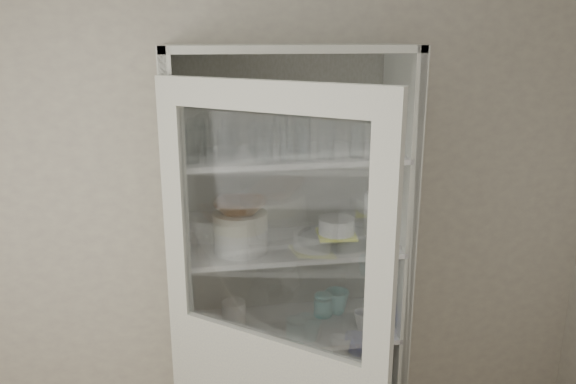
# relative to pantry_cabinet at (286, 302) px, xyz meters

# --- Properties ---
(wall_back) EXTENTS (3.60, 0.02, 2.60)m
(wall_back) POSITION_rel_pantry_cabinet_xyz_m (-0.20, 0.16, 0.36)
(wall_back) COLOR #B0A69B
(wall_back) RESTS_ON ground
(pantry_cabinet) EXTENTS (1.00, 0.45, 2.10)m
(pantry_cabinet) POSITION_rel_pantry_cabinet_xyz_m (0.00, 0.00, 0.00)
(pantry_cabinet) COLOR #B3B3B3
(pantry_cabinet) RESTS_ON floor
(tumbler_0) EXTENTS (0.07, 0.07, 0.14)m
(tumbler_0) POSITION_rel_pantry_cabinet_xyz_m (-0.40, -0.19, 0.79)
(tumbler_0) COLOR silver
(tumbler_0) RESTS_ON shelf_glass
(tumbler_1) EXTENTS (0.10, 0.10, 0.15)m
(tumbler_1) POSITION_rel_pantry_cabinet_xyz_m (-0.12, -0.21, 0.80)
(tumbler_1) COLOR silver
(tumbler_1) RESTS_ON shelf_glass
(tumbler_2) EXTENTS (0.08, 0.08, 0.13)m
(tumbler_2) POSITION_rel_pantry_cabinet_xyz_m (-0.27, -0.19, 0.78)
(tumbler_2) COLOR silver
(tumbler_2) RESTS_ON shelf_glass
(tumbler_3) EXTENTS (0.08, 0.08, 0.12)m
(tumbler_3) POSITION_rel_pantry_cabinet_xyz_m (0.03, -0.21, 0.78)
(tumbler_3) COLOR silver
(tumbler_3) RESTS_ON shelf_glass
(tumbler_4) EXTENTS (0.07, 0.07, 0.14)m
(tumbler_4) POSITION_rel_pantry_cabinet_xyz_m (-0.03, -0.22, 0.79)
(tumbler_4) COLOR silver
(tumbler_4) RESTS_ON shelf_glass
(tumbler_5) EXTENTS (0.09, 0.09, 0.15)m
(tumbler_5) POSITION_rel_pantry_cabinet_xyz_m (0.13, -0.20, 0.80)
(tumbler_5) COLOR silver
(tumbler_5) RESTS_ON shelf_glass
(tumbler_6) EXTENTS (0.08, 0.08, 0.12)m
(tumbler_6) POSITION_rel_pantry_cabinet_xyz_m (0.26, -0.20, 0.78)
(tumbler_6) COLOR silver
(tumbler_6) RESTS_ON shelf_glass
(tumbler_7) EXTENTS (0.08, 0.08, 0.12)m
(tumbler_7) POSITION_rel_pantry_cabinet_xyz_m (-0.39, -0.04, 0.78)
(tumbler_7) COLOR silver
(tumbler_7) RESTS_ON shelf_glass
(tumbler_8) EXTENTS (0.09, 0.09, 0.15)m
(tumbler_8) POSITION_rel_pantry_cabinet_xyz_m (-0.37, -0.07, 0.80)
(tumbler_8) COLOR silver
(tumbler_8) RESTS_ON shelf_glass
(tumbler_9) EXTENTS (0.08, 0.08, 0.14)m
(tumbler_9) POSITION_rel_pantry_cabinet_xyz_m (-0.24, -0.06, 0.79)
(tumbler_9) COLOR silver
(tumbler_9) RESTS_ON shelf_glass
(tumbler_10) EXTENTS (0.08, 0.08, 0.12)m
(tumbler_10) POSITION_rel_pantry_cabinet_xyz_m (-0.14, -0.09, 0.78)
(tumbler_10) COLOR silver
(tumbler_10) RESTS_ON shelf_glass
(tumbler_11) EXTENTS (0.10, 0.10, 0.15)m
(tumbler_11) POSITION_rel_pantry_cabinet_xyz_m (0.06, -0.09, 0.80)
(tumbler_11) COLOR silver
(tumbler_11) RESTS_ON shelf_glass
(goblet_0) EXTENTS (0.08, 0.08, 0.17)m
(goblet_0) POSITION_rel_pantry_cabinet_xyz_m (-0.35, 0.04, 0.81)
(goblet_0) COLOR silver
(goblet_0) RESTS_ON shelf_glass
(goblet_1) EXTENTS (0.07, 0.07, 0.17)m
(goblet_1) POSITION_rel_pantry_cabinet_xyz_m (-0.02, 0.01, 0.80)
(goblet_1) COLOR silver
(goblet_1) RESTS_ON shelf_glass
(goblet_2) EXTENTS (0.08, 0.08, 0.17)m
(goblet_2) POSITION_rel_pantry_cabinet_xyz_m (0.07, 0.03, 0.81)
(goblet_2) COLOR silver
(goblet_2) RESTS_ON shelf_glass
(goblet_3) EXTENTS (0.08, 0.08, 0.18)m
(goblet_3) POSITION_rel_pantry_cabinet_xyz_m (0.41, 0.03, 0.81)
(goblet_3) COLOR silver
(goblet_3) RESTS_ON shelf_glass
(plate_stack_front) EXTENTS (0.23, 0.23, 0.10)m
(plate_stack_front) POSITION_rel_pantry_cabinet_xyz_m (-0.21, -0.13, 0.37)
(plate_stack_front) COLOR silver
(plate_stack_front) RESTS_ON shelf_plates
(plate_stack_back) EXTENTS (0.23, 0.23, 0.10)m
(plate_stack_back) POSITION_rel_pantry_cabinet_xyz_m (-0.34, 0.07, 0.37)
(plate_stack_back) COLOR silver
(plate_stack_back) RESTS_ON shelf_plates
(cream_bowl) EXTENTS (0.29, 0.29, 0.07)m
(cream_bowl) POSITION_rel_pantry_cabinet_xyz_m (-0.21, -0.13, 0.45)
(cream_bowl) COLOR beige
(cream_bowl) RESTS_ON plate_stack_front
(terracotta_bowl) EXTENTS (0.25, 0.25, 0.05)m
(terracotta_bowl) POSITION_rel_pantry_cabinet_xyz_m (-0.21, -0.13, 0.52)
(terracotta_bowl) COLOR #603513
(terracotta_bowl) RESTS_ON cream_bowl
(glass_platter) EXTENTS (0.43, 0.43, 0.02)m
(glass_platter) POSITION_rel_pantry_cabinet_xyz_m (0.22, -0.07, 0.33)
(glass_platter) COLOR silver
(glass_platter) RESTS_ON shelf_plates
(yellow_trivet) EXTENTS (0.18, 0.18, 0.01)m
(yellow_trivet) POSITION_rel_pantry_cabinet_xyz_m (0.22, -0.07, 0.35)
(yellow_trivet) COLOR yellow
(yellow_trivet) RESTS_ON glass_platter
(white_ramekin) EXTENTS (0.16, 0.16, 0.07)m
(white_ramekin) POSITION_rel_pantry_cabinet_xyz_m (0.22, -0.07, 0.39)
(white_ramekin) COLOR silver
(white_ramekin) RESTS_ON yellow_trivet
(grey_bowl_stack) EXTENTS (0.12, 0.12, 0.20)m
(grey_bowl_stack) POSITION_rel_pantry_cabinet_xyz_m (0.41, -0.05, 0.42)
(grey_bowl_stack) COLOR silver
(grey_bowl_stack) RESTS_ON shelf_plates
(mug_blue) EXTENTS (0.14, 0.14, 0.09)m
(mug_blue) POSITION_rel_pantry_cabinet_xyz_m (0.41, -0.15, -0.03)
(mug_blue) COLOR #1029A1
(mug_blue) RESTS_ON shelf_mugs
(mug_teal) EXTENTS (0.15, 0.15, 0.11)m
(mug_teal) POSITION_rel_pantry_cabinet_xyz_m (0.25, 0.01, -0.03)
(mug_teal) COLOR teal
(mug_teal) RESTS_ON shelf_mugs
(mug_white) EXTENTS (0.10, 0.10, 0.08)m
(mug_white) POSITION_rel_pantry_cabinet_xyz_m (0.33, -0.16, -0.04)
(mug_white) COLOR silver
(mug_white) RESTS_ON shelf_mugs
(teal_jar) EXTENTS (0.08, 0.08, 0.10)m
(teal_jar) POSITION_rel_pantry_cabinet_xyz_m (0.18, -0.01, -0.03)
(teal_jar) COLOR teal
(teal_jar) RESTS_ON shelf_mugs
(measuring_cups) EXTENTS (0.11, 0.11, 0.04)m
(measuring_cups) POSITION_rel_pantry_cabinet_xyz_m (-0.29, -0.15, -0.06)
(measuring_cups) COLOR #B9B9B9
(measuring_cups) RESTS_ON shelf_mugs
(white_canister) EXTENTS (0.14, 0.14, 0.12)m
(white_canister) POSITION_rel_pantry_cabinet_xyz_m (-0.24, -0.05, -0.02)
(white_canister) COLOR silver
(white_canister) RESTS_ON shelf_mugs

